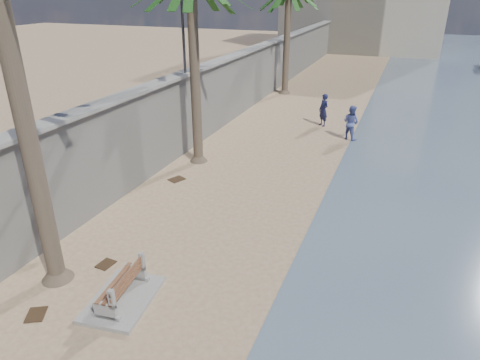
# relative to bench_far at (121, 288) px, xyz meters

# --- Properties ---
(seawall) EXTENTS (0.45, 70.00, 3.50)m
(seawall) POSITION_rel_bench_far_xyz_m (-3.68, 18.39, 1.37)
(seawall) COLOR gray
(seawall) RESTS_ON ground_plane
(wall_cap) EXTENTS (0.80, 70.00, 0.12)m
(wall_cap) POSITION_rel_bench_far_xyz_m (-3.68, 18.39, 3.17)
(wall_cap) COLOR gray
(wall_cap) RESTS_ON seawall
(bench_far) EXTENTS (1.66, 2.23, 0.87)m
(bench_far) POSITION_rel_bench_far_xyz_m (0.00, 0.00, 0.00)
(bench_far) COLOR gray
(bench_far) RESTS_ON ground_plane
(person_a) EXTENTS (0.88, 0.87, 2.05)m
(person_a) POSITION_rel_bench_far_xyz_m (1.67, 16.43, 0.65)
(person_a) COLOR #15173B
(person_a) RESTS_ON ground_plane
(person_b) EXTENTS (1.16, 1.06, 1.95)m
(person_b) POSITION_rel_bench_far_xyz_m (3.41, 14.64, 0.59)
(person_b) COLOR #4D599F
(person_b) RESTS_ON ground_plane
(debris_b) EXTENTS (0.62, 0.66, 0.03)m
(debris_b) POSITION_rel_bench_far_xyz_m (-1.63, -1.19, -0.36)
(debris_b) COLOR #382616
(debris_b) RESTS_ON ground_plane
(debris_c) EXTENTS (0.69, 0.75, 0.03)m
(debris_c) POSITION_rel_bench_far_xyz_m (-2.35, 6.95, -0.36)
(debris_c) COLOR #382616
(debris_c) RESTS_ON ground_plane
(debris_d) EXTENTS (0.44, 0.53, 0.03)m
(debris_d) POSITION_rel_bench_far_xyz_m (-1.36, 1.10, -0.36)
(debris_d) COLOR #382616
(debris_d) RESTS_ON ground_plane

